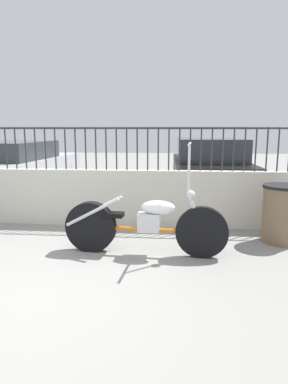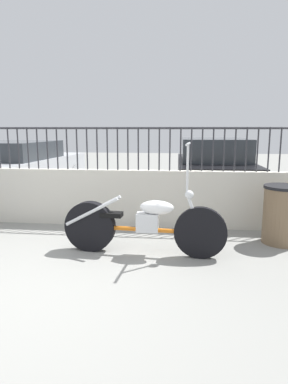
% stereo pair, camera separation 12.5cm
% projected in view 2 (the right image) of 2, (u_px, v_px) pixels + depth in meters
% --- Properties ---
extents(ground_plane, '(40.00, 40.00, 0.00)m').
position_uv_depth(ground_plane, '(23.00, 290.00, 3.48)').
color(ground_plane, gray).
extents(low_wall, '(10.47, 0.18, 0.94)m').
position_uv_depth(low_wall, '(88.00, 197.00, 5.82)').
color(low_wall, beige).
rests_on(low_wall, ground_plane).
extents(fence_railing, '(10.47, 0.04, 0.70)m').
position_uv_depth(fence_railing, '(87.00, 141.00, 5.65)').
color(fence_railing, '#2D2D33').
rests_on(fence_railing, low_wall).
extents(motorcycle_orange, '(2.12, 0.52, 1.45)m').
position_uv_depth(motorcycle_orange, '(135.00, 224.00, 4.43)').
color(motorcycle_orange, black).
rests_on(motorcycle_orange, ground_plane).
extents(trash_bin, '(0.57, 0.57, 0.83)m').
position_uv_depth(trash_bin, '(283.00, 214.00, 4.84)').
color(trash_bin, brown).
rests_on(trash_bin, ground_plane).
extents(car_silver, '(2.15, 4.42, 1.32)m').
position_uv_depth(car_silver, '(17.00, 167.00, 8.40)').
color(car_silver, black).
rests_on(car_silver, ground_plane).
extents(car_black, '(1.80, 4.11, 1.38)m').
position_uv_depth(car_black, '(213.00, 167.00, 8.47)').
color(car_black, black).
rests_on(car_black, ground_plane).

